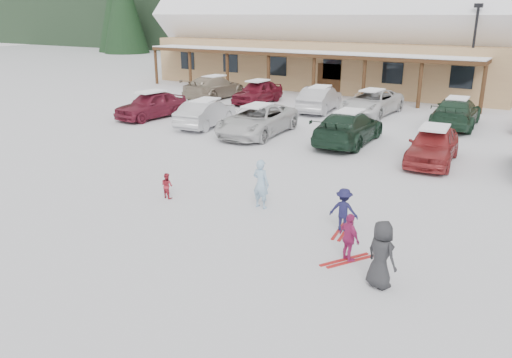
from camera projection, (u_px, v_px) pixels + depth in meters
The scene contains 22 objects.
ground at pixel (229, 220), 14.31m from camera, with size 160.00×160.00×0.00m, color white.
day_lodge at pixel (333, 35), 40.13m from camera, with size 29.12×12.50×10.38m.
lamp_post at pixel (473, 50), 30.74m from camera, with size 0.50×0.25×6.20m.
conifer_0 at pixel (183, 13), 49.67m from camera, with size 4.40×4.40×10.20m.
conifer_2 at pixel (220, 3), 61.00m from camera, with size 5.28×5.28×12.24m.
adult_skier at pixel (261, 184), 14.97m from camera, with size 0.55×0.36×1.52m, color #93B8D5.
toddler_red at pixel (167, 185), 15.88m from camera, with size 0.40×0.31×0.83m, color #AA2533.
child_navy at pixel (344, 210), 13.39m from camera, with size 0.79×0.45×1.22m, color #17163D.
skis_child_navy at pixel (342, 230), 13.58m from camera, with size 0.20×1.40×0.03m, color #A71817.
child_magenta at pixel (349, 238), 11.73m from camera, with size 0.71×0.29×1.21m, color #A92464.
skis_child_magenta at pixel (348, 260), 11.92m from camera, with size 0.20×1.40×0.03m, color #A71817.
bystander_dark at pixel (381, 254), 10.59m from camera, with size 0.74×0.48×1.52m, color #27272A.
parked_car_0 at pixel (151, 105), 27.95m from camera, with size 1.76×4.39×1.49m, color maroon.
parked_car_1 at pixel (206, 113), 25.86m from camera, with size 1.48×4.25×1.40m, color #B9B9BD.
parked_car_2 at pixel (257, 120), 24.10m from camera, with size 2.39×5.19×1.44m, color silver.
parked_car_3 at pixel (349, 127), 22.48m from camera, with size 2.07×5.08×1.48m, color #193123.
parked_car_4 at pixel (433, 145), 19.54m from camera, with size 1.70×4.22×1.44m, color maroon.
parked_car_7 at pixel (214, 87), 34.45m from camera, with size 2.16×5.30×1.54m, color gray.
parked_car_8 at pixel (258, 92), 32.58m from camera, with size 1.75×4.35×1.48m, color maroon.
parked_car_9 at pixel (320, 99), 29.81m from camera, with size 1.58×4.54×1.49m, color #B9B8BC.
parked_car_10 at pixel (371, 102), 28.93m from camera, with size 2.38×5.16×1.43m, color silver.
parked_car_11 at pixel (456, 113), 25.77m from camera, with size 2.10×5.16×1.50m, color #203F2C.
Camera 1 is at (7.57, -10.85, 5.63)m, focal length 35.00 mm.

